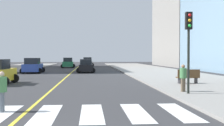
{
  "coord_description": "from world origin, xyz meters",
  "views": [
    {
      "loc": [
        2.62,
        -7.34,
        2.3
      ],
      "look_at": [
        5.05,
        23.55,
        1.57
      ],
      "focal_mm": 45.14,
      "sensor_mm": 36.0,
      "label": 1
    }
  ],
  "objects_px": {
    "car_green_fifth": "(68,63)",
    "pedestrian_waiting_east": "(183,77)",
    "car_blue_fourth": "(33,66)",
    "pedestrian_crossing": "(2,90)",
    "car_black_nearest": "(86,66)",
    "park_bench": "(188,77)",
    "car_gray_third": "(88,62)",
    "traffic_light_near_corner": "(189,36)"
  },
  "relations": [
    {
      "from": "car_black_nearest",
      "to": "car_blue_fourth",
      "type": "bearing_deg",
      "value": 7.21
    },
    {
      "from": "park_bench",
      "to": "pedestrian_crossing",
      "type": "bearing_deg",
      "value": 130.26
    },
    {
      "from": "car_green_fifth",
      "to": "park_bench",
      "type": "relative_size",
      "value": 2.57
    },
    {
      "from": "car_green_fifth",
      "to": "car_blue_fourth",
      "type": "bearing_deg",
      "value": -102.09
    },
    {
      "from": "car_green_fifth",
      "to": "pedestrian_waiting_east",
      "type": "distance_m",
      "value": 42.36
    },
    {
      "from": "car_gray_third",
      "to": "car_blue_fourth",
      "type": "relative_size",
      "value": 1.0
    },
    {
      "from": "car_black_nearest",
      "to": "car_blue_fourth",
      "type": "distance_m",
      "value": 7.33
    },
    {
      "from": "car_gray_third",
      "to": "pedestrian_waiting_east",
      "type": "distance_m",
      "value": 47.67
    },
    {
      "from": "car_blue_fourth",
      "to": "car_gray_third",
      "type": "bearing_deg",
      "value": 72.29
    },
    {
      "from": "car_gray_third",
      "to": "pedestrian_crossing",
      "type": "relative_size",
      "value": 2.81
    },
    {
      "from": "car_gray_third",
      "to": "traffic_light_near_corner",
      "type": "xyz_separation_m",
      "value": [
        6.21,
        -48.21,
        2.48
      ]
    },
    {
      "from": "car_gray_third",
      "to": "traffic_light_near_corner",
      "type": "relative_size",
      "value": 1.0
    },
    {
      "from": "park_bench",
      "to": "pedestrian_crossing",
      "type": "xyz_separation_m",
      "value": [
        -11.38,
        -9.81,
        0.24
      ]
    },
    {
      "from": "car_blue_fourth",
      "to": "pedestrian_crossing",
      "type": "bearing_deg",
      "value": -82.5
    },
    {
      "from": "pedestrian_crossing",
      "to": "traffic_light_near_corner",
      "type": "bearing_deg",
      "value": 103.53
    },
    {
      "from": "car_green_fifth",
      "to": "pedestrian_waiting_east",
      "type": "height_order",
      "value": "car_green_fifth"
    },
    {
      "from": "pedestrian_crossing",
      "to": "car_blue_fourth",
      "type": "bearing_deg",
      "value": 179.28
    },
    {
      "from": "car_gray_third",
      "to": "park_bench",
      "type": "bearing_deg",
      "value": 101.76
    },
    {
      "from": "pedestrian_crossing",
      "to": "pedestrian_waiting_east",
      "type": "bearing_deg",
      "value": 108.25
    },
    {
      "from": "park_bench",
      "to": "car_green_fifth",
      "type": "bearing_deg",
      "value": 18.12
    },
    {
      "from": "car_blue_fourth",
      "to": "car_black_nearest",
      "type": "bearing_deg",
      "value": 6.77
    },
    {
      "from": "car_black_nearest",
      "to": "pedestrian_crossing",
      "type": "xyz_separation_m",
      "value": [
        -3.05,
        -28.49,
        0.04
      ]
    },
    {
      "from": "car_blue_fourth",
      "to": "pedestrian_crossing",
      "type": "xyz_separation_m",
      "value": [
        4.21,
        -27.47,
        -0.05
      ]
    },
    {
      "from": "car_blue_fourth",
      "to": "pedestrian_waiting_east",
      "type": "height_order",
      "value": "car_blue_fourth"
    },
    {
      "from": "car_black_nearest",
      "to": "park_bench",
      "type": "relative_size",
      "value": 2.37
    },
    {
      "from": "traffic_light_near_corner",
      "to": "park_bench",
      "type": "distance_m",
      "value": 6.81
    },
    {
      "from": "car_black_nearest",
      "to": "car_blue_fourth",
      "type": "height_order",
      "value": "car_blue_fourth"
    },
    {
      "from": "car_blue_fourth",
      "to": "traffic_light_near_corner",
      "type": "bearing_deg",
      "value": -61.35
    },
    {
      "from": "car_green_fifth",
      "to": "pedestrian_waiting_east",
      "type": "relative_size",
      "value": 2.81
    },
    {
      "from": "car_blue_fourth",
      "to": "car_green_fifth",
      "type": "height_order",
      "value": "car_blue_fourth"
    },
    {
      "from": "car_gray_third",
      "to": "car_blue_fourth",
      "type": "height_order",
      "value": "car_gray_third"
    },
    {
      "from": "traffic_light_near_corner",
      "to": "car_green_fifth",
      "type": "bearing_deg",
      "value": -76.46
    },
    {
      "from": "park_bench",
      "to": "pedestrian_crossing",
      "type": "distance_m",
      "value": 15.03
    },
    {
      "from": "pedestrian_crossing",
      "to": "pedestrian_waiting_east",
      "type": "relative_size",
      "value": 1.02
    },
    {
      "from": "car_blue_fourth",
      "to": "car_green_fifth",
      "type": "distance_m",
      "value": 18.85
    },
    {
      "from": "car_black_nearest",
      "to": "traffic_light_near_corner",
      "type": "height_order",
      "value": "traffic_light_near_corner"
    },
    {
      "from": "car_gray_third",
      "to": "traffic_light_near_corner",
      "type": "height_order",
      "value": "traffic_light_near_corner"
    },
    {
      "from": "traffic_light_near_corner",
      "to": "pedestrian_crossing",
      "type": "bearing_deg",
      "value": 22.97
    },
    {
      "from": "car_black_nearest",
      "to": "traffic_light_near_corner",
      "type": "distance_m",
      "value": 25.46
    },
    {
      "from": "park_bench",
      "to": "pedestrian_waiting_east",
      "type": "xyz_separation_m",
      "value": [
        -2.07,
        -4.93,
        0.37
      ]
    },
    {
      "from": "car_blue_fourth",
      "to": "traffic_light_near_corner",
      "type": "xyz_separation_m",
      "value": [
        13.52,
        -23.53,
        2.48
      ]
    },
    {
      "from": "car_blue_fourth",
      "to": "pedestrian_crossing",
      "type": "height_order",
      "value": "car_blue_fourth"
    }
  ]
}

